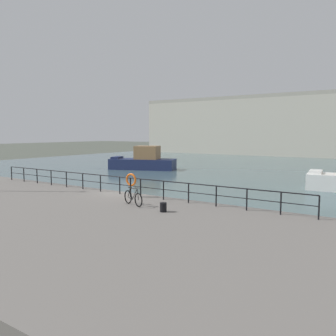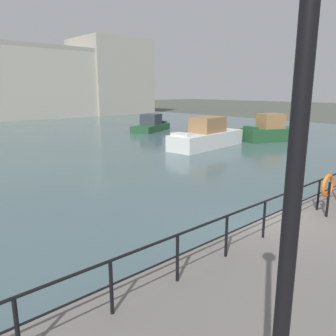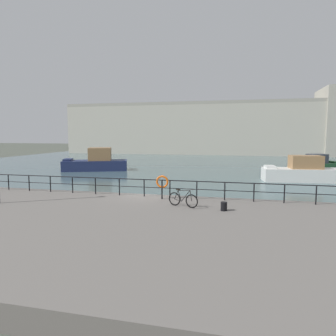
{
  "view_description": "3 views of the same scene",
  "coord_description": "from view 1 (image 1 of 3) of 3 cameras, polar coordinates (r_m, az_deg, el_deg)",
  "views": [
    {
      "loc": [
        14.31,
        -16.64,
        4.5
      ],
      "look_at": [
        -0.03,
        4.68,
        1.89
      ],
      "focal_mm": 37.42,
      "sensor_mm": 36.0,
      "label": 1
    },
    {
      "loc": [
        -9.29,
        -5.45,
        4.74
      ],
      "look_at": [
        -0.06,
        4.88,
        1.52
      ],
      "focal_mm": 36.09,
      "sensor_mm": 36.0,
      "label": 2
    },
    {
      "loc": [
        5.77,
        -18.54,
        4.56
      ],
      "look_at": [
        0.78,
        2.59,
        2.18
      ],
      "focal_mm": 32.86,
      "sensor_mm": 36.0,
      "label": 3
    }
  ],
  "objects": [
    {
      "name": "mooring_bollard",
      "position": [
        16.67,
        -0.78,
        -6.41
      ],
      "size": [
        0.32,
        0.32,
        0.44
      ],
      "primitive_type": "cylinder",
      "color": "black",
      "rests_on": "quay_promenade"
    },
    {
      "name": "moored_green_narrowboat",
      "position": [
        42.96,
        -4.0,
        1.16
      ],
      "size": [
        8.43,
        5.5,
        2.87
      ],
      "rotation": [
        0.0,
        0.0,
        3.51
      ],
      "color": "navy",
      "rests_on": "water_basin"
    },
    {
      "name": "ground_plane",
      "position": [
        22.41,
        -6.66,
        -5.83
      ],
      "size": [
        240.0,
        240.0,
        0.0
      ],
      "primitive_type": "plane",
      "color": "#4C5147"
    },
    {
      "name": "water_basin",
      "position": [
        49.19,
        16.87,
        0.3
      ],
      "size": [
        80.0,
        60.0,
        0.01
      ],
      "primitive_type": "cube",
      "color": "#476066",
      "rests_on": "ground_plane"
    },
    {
      "name": "quay_promenade",
      "position": [
        18.02,
        -20.36,
        -7.8
      ],
      "size": [
        56.0,
        13.0,
        0.76
      ],
      "primitive_type": "cube",
      "color": "slate",
      "rests_on": "ground_plane"
    },
    {
      "name": "quay_railing",
      "position": [
        21.56,
        -7.88,
        -2.27
      ],
      "size": [
        22.86,
        0.07,
        1.08
      ],
      "color": "black",
      "rests_on": "quay_promenade"
    },
    {
      "name": "parked_bicycle",
      "position": [
        18.2,
        -5.71,
        -4.86
      ],
      "size": [
        1.69,
        0.66,
        0.98
      ],
      "rotation": [
        0.0,
        0.0,
        -0.35
      ],
      "color": "black",
      "rests_on": "quay_promenade"
    },
    {
      "name": "life_ring_stand",
      "position": [
        20.39,
        -6.05,
        -2.04
      ],
      "size": [
        0.75,
        0.16,
        1.4
      ],
      "color": "black",
      "rests_on": "quay_promenade"
    }
  ]
}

